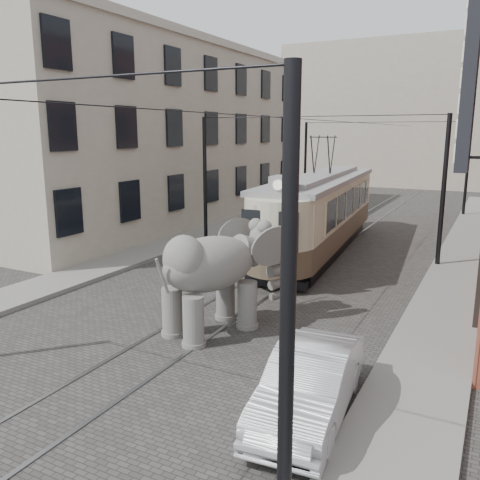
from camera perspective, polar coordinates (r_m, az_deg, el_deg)
The scene contains 10 objects.
ground at distance 17.29m, azimuth 1.70°, elevation -5.68°, with size 120.00×120.00×0.00m, color #3F3D3B.
tram_rails at distance 17.29m, azimuth 1.70°, elevation -5.64°, with size 1.54×80.00×0.02m, color slate, non-canonical shape.
sidewalk_right at distance 15.77m, azimuth 21.95°, elevation -8.09°, with size 2.00×60.00×0.15m, color slate.
sidewalk_left at distance 20.81m, azimuth -14.65°, elevation -2.77°, with size 2.00×60.00×0.15m, color slate.
stucco_building at distance 30.75m, azimuth -8.87°, elevation 11.46°, with size 7.00×24.00×10.00m, color #9F9684.
distant_block at distance 55.33m, azimuth 20.57°, elevation 13.17°, with size 28.00×10.00×14.00m, color #9F9684.
catenary at distance 21.28m, azimuth 7.15°, elevation 5.87°, with size 11.00×30.20×6.00m, color black, non-canonical shape.
tram at distance 22.76m, azimuth 9.22°, elevation 5.11°, with size 2.67×12.93×5.13m, color #C0BA9B, non-canonical shape.
elephant at distance 13.41m, azimuth -3.41°, elevation -4.51°, with size 2.62×4.75×2.91m, color #615E59, non-canonical shape.
parked_car at distance 9.91m, azimuth 7.89°, elevation -15.82°, with size 1.42×4.03×1.33m, color #ABAAAF.
Camera 1 is at (7.13, -14.84, 5.29)m, focal length 37.56 mm.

